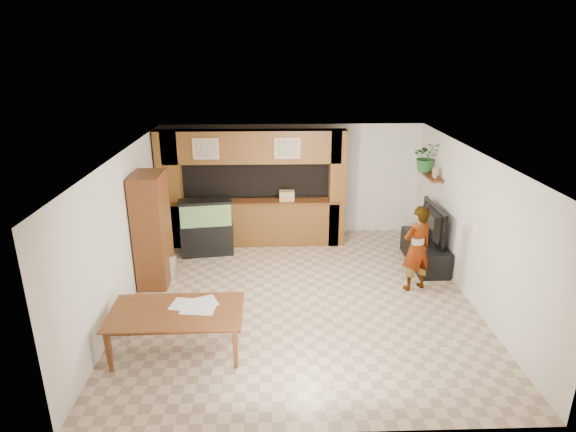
{
  "coord_description": "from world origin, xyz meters",
  "views": [
    {
      "loc": [
        -0.46,
        -7.69,
        4.27
      ],
      "look_at": [
        -0.19,
        0.6,
        1.33
      ],
      "focal_mm": 30.0,
      "sensor_mm": 36.0,
      "label": 1
    }
  ],
  "objects_px": {
    "aquarium": "(207,228)",
    "television": "(427,223)",
    "person": "(417,248)",
    "dining_table": "(177,333)",
    "pantry_cabinet": "(152,230)"
  },
  "relations": [
    {
      "from": "pantry_cabinet",
      "to": "dining_table",
      "type": "relative_size",
      "value": 1.11
    },
    {
      "from": "aquarium",
      "to": "person",
      "type": "distance_m",
      "value": 4.38
    },
    {
      "from": "aquarium",
      "to": "person",
      "type": "relative_size",
      "value": 0.75
    },
    {
      "from": "aquarium",
      "to": "television",
      "type": "height_order",
      "value": "television"
    },
    {
      "from": "television",
      "to": "dining_table",
      "type": "relative_size",
      "value": 0.67
    },
    {
      "from": "person",
      "to": "pantry_cabinet",
      "type": "bearing_deg",
      "value": -27.11
    },
    {
      "from": "pantry_cabinet",
      "to": "aquarium",
      "type": "distance_m",
      "value": 1.58
    },
    {
      "from": "pantry_cabinet",
      "to": "person",
      "type": "distance_m",
      "value": 4.86
    },
    {
      "from": "aquarium",
      "to": "dining_table",
      "type": "bearing_deg",
      "value": -97.68
    },
    {
      "from": "television",
      "to": "dining_table",
      "type": "distance_m",
      "value": 5.42
    },
    {
      "from": "television",
      "to": "dining_table",
      "type": "xyz_separation_m",
      "value": [
        -4.52,
        -2.93,
        -0.56
      ]
    },
    {
      "from": "person",
      "to": "dining_table",
      "type": "bearing_deg",
      "value": 2.92
    },
    {
      "from": "dining_table",
      "to": "person",
      "type": "bearing_deg",
      "value": 23.95
    },
    {
      "from": "television",
      "to": "dining_table",
      "type": "bearing_deg",
      "value": 122.81
    },
    {
      "from": "pantry_cabinet",
      "to": "dining_table",
      "type": "xyz_separation_m",
      "value": [
        0.83,
        -2.3,
        -0.73
      ]
    }
  ]
}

